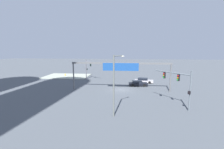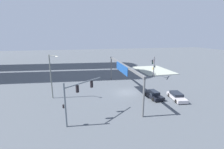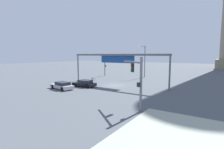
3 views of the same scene
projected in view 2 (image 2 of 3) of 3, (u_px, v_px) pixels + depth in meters
The scene contains 9 objects.
ground_plane at pixel (127, 92), 32.17m from camera, with size 196.60×196.60×0.00m, color #4B5158.
sidewalk_corner at pixel (153, 70), 51.87m from camera, with size 13.22×9.55×0.15m, color #9BA293.
traffic_signal_near_corner at pixel (153, 64), 42.80m from camera, with size 3.66×3.28×5.47m.
traffic_signal_opposite_side at pixel (76, 94), 20.56m from camera, with size 4.09×5.31×5.70m.
streetlamp_curved_arm at pixel (52, 74), 28.11m from camera, with size 1.44×1.79×7.89m.
overhead_sign_gantry at pixel (122, 68), 30.78m from camera, with size 20.20×0.43×5.86m.
sedan_car_approaching at pixel (153, 95), 29.33m from camera, with size 4.36×2.23×1.21m.
sedan_car_waiting_far at pixel (177, 96), 28.59m from camera, with size 4.85×2.44×1.21m.
fire_hydrant_on_curb at pixel (153, 68), 52.44m from camera, with size 0.33×0.22×0.71m.
Camera 2 is at (-28.92, 9.72, 11.20)m, focal length 25.92 mm.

